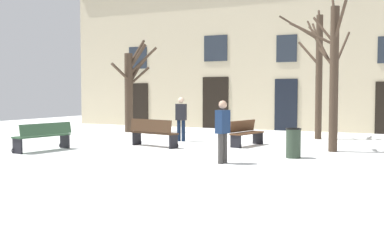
{
  "coord_description": "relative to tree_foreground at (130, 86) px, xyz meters",
  "views": [
    {
      "loc": [
        7.24,
        -13.77,
        1.82
      ],
      "look_at": [
        0.0,
        1.7,
        0.82
      ],
      "focal_mm": 43.94,
      "sensor_mm": 36.0,
      "label": 1
    }
  ],
  "objects": [
    {
      "name": "ground_plane",
      "position": [
        4.54,
        -4.69,
        -2.14
      ],
      "size": [
        33.21,
        33.21,
        0.0
      ],
      "primitive_type": "plane",
      "color": "white"
    },
    {
      "name": "building_facade",
      "position": [
        4.53,
        4.0,
        1.82
      ],
      "size": [
        20.76,
        0.6,
        7.84
      ],
      "color": "beige",
      "rests_on": "ground"
    },
    {
      "name": "tree_foreground",
      "position": [
        0.0,
        0.0,
        0.0
      ],
      "size": [
        1.39,
        2.48,
        4.35
      ],
      "color": "#423326",
      "rests_on": "ground"
    },
    {
      "name": "tree_right_of_center",
      "position": [
        8.42,
        0.33,
        0.56
      ],
      "size": [
        1.64,
        1.97,
        5.14
      ],
      "color": "#423326",
      "rests_on": "ground"
    },
    {
      "name": "tree_left_of_center",
      "position": [
        9.57,
        -3.51,
        0.35
      ],
      "size": [
        2.06,
        2.37,
        5.08
      ],
      "color": "#423326",
      "rests_on": "ground"
    },
    {
      "name": "litter_bin",
      "position": [
        8.82,
        -5.47,
        -1.72
      ],
      "size": [
        0.43,
        0.43,
        0.84
      ],
      "color": "#2D3D2D",
      "rests_on": "ground"
    },
    {
      "name": "bench_by_litter_bin",
      "position": [
        1.39,
        -7.22,
        -1.67
      ],
      "size": [
        0.85,
        1.95,
        0.88
      ],
      "rotation": [
        0.0,
        0.0,
        4.52
      ],
      "color": "#2D4C33",
      "rests_on": "ground"
    },
    {
      "name": "bench_near_center_tree",
      "position": [
        3.93,
        -4.78,
        -1.65
      ],
      "size": [
        1.9,
        0.87,
        0.94
      ],
      "rotation": [
        0.0,
        0.0,
        2.9
      ],
      "color": "#3D2819",
      "rests_on": "ground"
    },
    {
      "name": "bench_far_corner",
      "position": [
        6.67,
        -3.19,
        -1.69
      ],
      "size": [
        0.8,
        1.65,
        0.88
      ],
      "rotation": [
        0.0,
        0.0,
        1.35
      ],
      "color": "#51331E",
      "rests_on": "ground"
    },
    {
      "name": "person_near_bench",
      "position": [
        7.41,
        -7.26,
        -1.25
      ],
      "size": [
        0.31,
        0.42,
        1.62
      ],
      "rotation": [
        0.0,
        0.0,
        4.47
      ],
      "color": "#403D3A",
      "rests_on": "ground"
    },
    {
      "name": "person_strolling",
      "position": [
        3.99,
        -2.77,
        -1.23
      ],
      "size": [
        0.41,
        0.27,
        1.65
      ],
      "rotation": [
        0.0,
        0.0,
        3.27
      ],
      "color": "black",
      "rests_on": "ground"
    }
  ]
}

